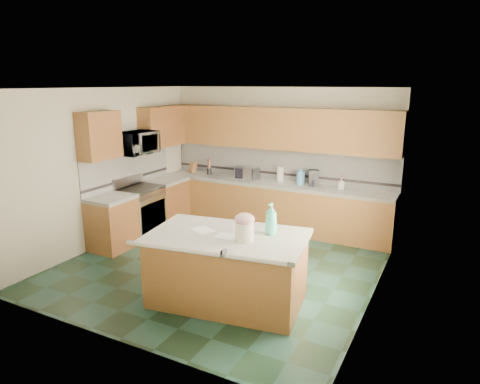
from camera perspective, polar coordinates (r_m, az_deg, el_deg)
The scene contains 52 objects.
floor at distance 6.82m, azimuth -2.50°, elevation -9.66°, with size 4.60×4.60×0.00m, color black.
ceiling at distance 6.23m, azimuth -2.78°, elevation 13.65°, with size 4.60×4.60×0.00m, color white.
wall_back at distance 8.44m, azimuth 5.24°, elevation 4.59°, with size 4.60×0.04×2.70m, color beige.
wall_front at distance 4.60m, azimuth -17.19°, elevation -4.36°, with size 4.60×0.04×2.70m, color beige.
wall_left at distance 7.79m, azimuth -17.63°, elevation 3.14°, with size 0.04×4.60×2.70m, color beige.
wall_right at distance 5.64m, azimuth 18.28°, elevation -1.03°, with size 0.04×4.60×2.70m, color beige.
back_base_cab at distance 8.36m, azimuth 4.27°, elevation -1.97°, with size 4.60×0.60×0.86m, color #4F2B16.
back_countertop at distance 8.24m, azimuth 4.33°, elevation 1.10°, with size 4.60×0.64×0.06m, color white.
back_upper_cab at distance 8.19m, azimuth 4.85°, elevation 8.46°, with size 4.60×0.33×0.78m, color #4F2B16.
back_backsplash at distance 8.43m, azimuth 5.14°, elevation 3.78°, with size 4.60×0.02×0.63m, color silver.
back_accent_band at distance 8.47m, azimuth 5.10°, elevation 2.48°, with size 4.60×0.01×0.05m, color black.
left_base_cab_rear at distance 8.74m, azimuth -9.76°, elevation -1.42°, with size 0.60×0.82×0.86m, color #4F2B16.
left_counter_rear at distance 8.63m, azimuth -9.89°, elevation 1.53°, with size 0.64×0.82×0.06m, color white.
left_base_cab_front at distance 7.63m, azimuth -16.65°, elevation -4.16°, with size 0.60×0.72×0.86m, color #4F2B16.
left_counter_front at distance 7.50m, azimuth -16.90°, elevation -0.83°, with size 0.64×0.72×0.06m, color white.
left_backsplash at distance 8.18m, azimuth -14.72°, elevation 3.04°, with size 0.02×2.30×0.63m, color silver.
left_accent_band at distance 8.21m, azimuth -14.60°, elevation 1.70°, with size 0.01×2.30×0.05m, color black.
left_upper_cab_rear at distance 8.65m, azimuth -10.37°, elevation 8.59°, with size 0.33×1.09×0.78m, color #4F2B16.
left_upper_cab_front at distance 7.40m, azimuth -18.26°, elevation 7.17°, with size 0.33×0.72×0.78m, color #4F2B16.
range_body at distance 8.15m, azimuth -13.08°, elevation -2.68°, with size 0.60×0.76×0.88m, color #B7B7BC.
range_oven_door at distance 7.98m, azimuth -11.47°, elevation -3.25°, with size 0.02×0.68×0.55m, color black.
range_cooktop at distance 8.03m, azimuth -13.27°, elevation 0.46°, with size 0.62×0.78×0.04m, color black.
range_handle at distance 7.86m, azimuth -11.44°, elevation -0.64°, with size 0.02×0.02×0.66m, color #B7B7BC.
range_backguard at distance 8.17m, azimuth -14.71°, elevation 1.48°, with size 0.06×0.76×0.18m, color #B7B7BC.
microwave at distance 7.87m, azimuth -13.62°, elevation 6.35°, with size 0.73×0.50×0.41m, color #B7B7BC.
island_base at distance 5.61m, azimuth -1.67°, elevation -10.38°, with size 1.89×1.08×0.86m, color #4F2B16.
island_top at distance 5.43m, azimuth -1.71°, elevation -5.97°, with size 1.99×1.18×0.06m, color white.
island_bullnose at distance 4.96m, azimuth -5.03°, elevation -8.06°, with size 0.06×0.06×1.99m, color white.
treat_jar at distance 5.17m, azimuth 0.60°, elevation -5.29°, with size 0.22×0.22×0.23m, color white.
treat_jar_lid at distance 5.12m, azimuth 0.61°, elevation -3.67°, with size 0.24×0.24×0.15m, color #D89CA4.
treat_jar_knob at distance 5.11m, azimuth 0.61°, elevation -3.12°, with size 0.03×0.03×0.08m, color tan.
treat_jar_knob_end_l at distance 5.12m, azimuth 0.20°, elevation -3.06°, with size 0.04×0.04×0.04m, color tan.
treat_jar_knob_end_r at distance 5.09m, azimuth 1.02°, elevation -3.19°, with size 0.04×0.04×0.04m, color tan.
soap_bottle_island at distance 5.38m, azimuth 4.18°, elevation -3.59°, with size 0.16×0.16×0.41m, color #3CB698.
paper_sheet_a at distance 5.34m, azimuth -1.76°, elevation -5.95°, with size 0.29×0.21×0.00m, color white.
paper_sheet_b at distance 5.60m, azimuth -4.95°, elevation -5.04°, with size 0.30×0.22×0.00m, color white.
clamp_body at distance 4.83m, azimuth -2.19°, elevation -8.12°, with size 0.03×0.09×0.08m, color black.
clamp_handle at distance 4.80m, azimuth -2.49°, elevation -8.55°, with size 0.01×0.01×0.06m, color black.
knife_block at distance 9.12m, azimuth -6.33°, elevation 3.28°, with size 0.13×0.10×0.23m, color #472814.
utensil_crock at distance 8.95m, azimuth -4.14°, elevation 2.79°, with size 0.10×0.10×0.13m, color black.
utensil_bundle at distance 8.92m, azimuth -4.16°, elevation 3.81°, with size 0.06×0.06×0.19m, color #472814.
toaster_oven at distance 8.49m, azimuth 0.92°, elevation 2.57°, with size 0.42×0.29×0.24m, color #B7B7BC.
toaster_oven_door at distance 8.37m, azimuth 0.51°, elevation 2.41°, with size 0.38×0.01×0.20m, color black.
paper_towel at distance 8.25m, azimuth 5.39°, elevation 2.34°, with size 0.13×0.13×0.29m, color white.
paper_towel_base at distance 8.28m, azimuth 5.37°, elevation 1.41°, with size 0.19×0.19×0.01m, color #B7B7BC.
water_jug at distance 8.07m, azimuth 8.08°, elevation 1.88°, with size 0.16×0.16×0.26m, color #4F8AB2.
water_jug_neck at distance 8.04m, azimuth 8.12°, elevation 2.91°, with size 0.07×0.07×0.04m, color #4F8AB2.
coffee_maker at distance 8.01m, azimuth 9.81°, elevation 1.86°, with size 0.18×0.19×0.30m, color black.
coffee_carafe at distance 7.99m, azimuth 9.69°, elevation 1.18°, with size 0.12×0.12×0.12m, color black.
soap_bottle_back at distance 7.86m, azimuth 13.32°, elevation 1.14°, with size 0.10×0.10×0.22m, color white.
soap_back_cap at distance 7.83m, azimuth 13.37°, elevation 2.04°, with size 0.02×0.02×0.03m, color red.
window_light_proxy at distance 5.41m, azimuth 17.75°, elevation 0.03°, with size 0.02×1.40×1.10m, color white.
Camera 1 is at (3.11, -5.40, 2.78)m, focal length 32.00 mm.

